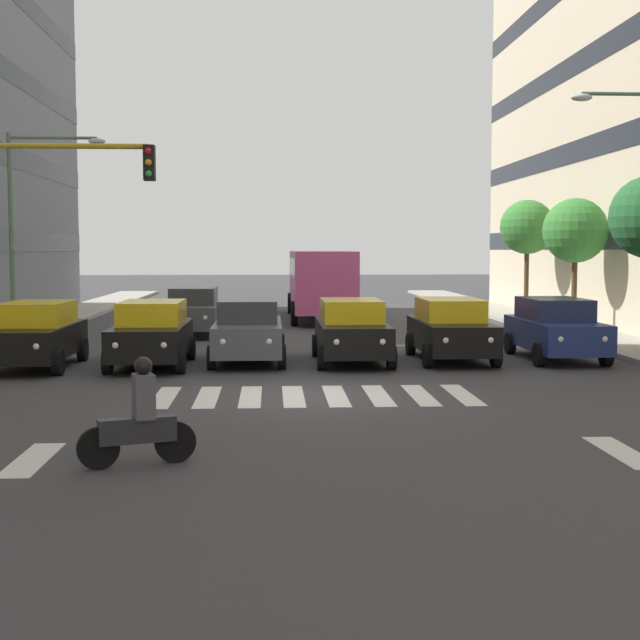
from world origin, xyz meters
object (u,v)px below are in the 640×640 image
Objects in this scene: car_4 at (152,333)px; bus_behind_traffic at (320,277)px; car_2 at (352,330)px; car_5 at (36,334)px; car_3 at (248,330)px; street_tree_2 at (575,231)px; car_1 at (451,329)px; street_tree_3 at (527,228)px; car_row2_0 at (194,311)px; street_lamp_right at (28,211)px; motorcycle_with_rider at (139,421)px; car_0 at (555,328)px.

bus_behind_traffic is at bearing -108.40° from car_4.
car_5 is at bearing 4.35° from car_2.
car_2 is 1.00× the size of car_3.
car_3 is 14.06m from street_tree_2.
car_1 is 0.88× the size of street_tree_3.
car_5 is at bearing 4.56° from car_1.
car_2 is at bearing 121.54° from car_row2_0.
car_5 is at bearing 3.04° from car_4.
car_4 is 0.66× the size of street_lamp_right.
car_1 is 15.62m from bus_behind_traffic.
car_5 is at bearing -68.69° from motorcycle_with_rider.
car_0 is 0.66× the size of street_lamp_right.
motorcycle_with_rider is at bearing 62.89° from street_tree_3.
street_lamp_right is (7.38, -5.78, 3.46)m from car_3.
motorcycle_with_rider is (-1.27, 11.03, -0.24)m from car_4.
motorcycle_with_rider is at bearing 50.30° from car_0.
car_2 is at bearing -174.92° from car_4.
car_0 is at bearing 144.20° from car_row2_0.
car_1 is 11.05m from car_row2_0.
street_lamp_right reaches higher than street_tree_2.
car_row2_0 is at bearing -87.37° from motorcycle_with_rider.
car_row2_0 is 0.66× the size of street_lamp_right.
car_2 is 12.33m from street_lamp_right.
car_2 is at bearing 90.00° from bus_behind_traffic.
street_lamp_right is (5.22, 2.11, 3.46)m from car_row2_0.
car_2 is 12.21m from motorcycle_with_rider.
bus_behind_traffic is (-8.32, -16.23, 0.97)m from car_5.
car_3 is 0.88× the size of street_tree_3.
bus_behind_traffic is at bearing -136.77° from street_lamp_right.
street_tree_3 is at bearing 166.27° from bus_behind_traffic.
motorcycle_with_rider is at bearing 109.28° from street_lamp_right.
motorcycle_with_rider is at bearing 83.88° from car_3.
street_tree_3 is (-12.79, -24.97, 3.37)m from motorcycle_with_rider.
car_3 is 5.56m from car_5.
car_1 is 0.66× the size of street_lamp_right.
street_tree_3 reaches higher than motorcycle_with_rider.
car_1 is 1.00× the size of car_row2_0.
car_2 is at bearing -109.53° from motorcycle_with_rider.
car_2 is 1.00× the size of car_row2_0.
street_lamp_right is at bearing 21.54° from street_tree_3.
car_0 is 13.79m from street_tree_3.
car_5 is 7.72m from street_lamp_right.
street_tree_3 is (-8.71, 2.13, 2.15)m from bus_behind_traffic.
street_tree_3 is at bearing -158.46° from street_lamp_right.
street_lamp_right reaches higher than motorcycle_with_rider.
car_4 is at bearing 126.85° from street_lamp_right.
street_tree_2 is (-17.10, -8.26, 2.86)m from car_5.
motorcycle_with_rider is at bearing 81.44° from bus_behind_traffic.
car_4 is at bearing 5.12° from car_1.
street_tree_2 is (-6.00, -7.38, 2.86)m from car_1.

